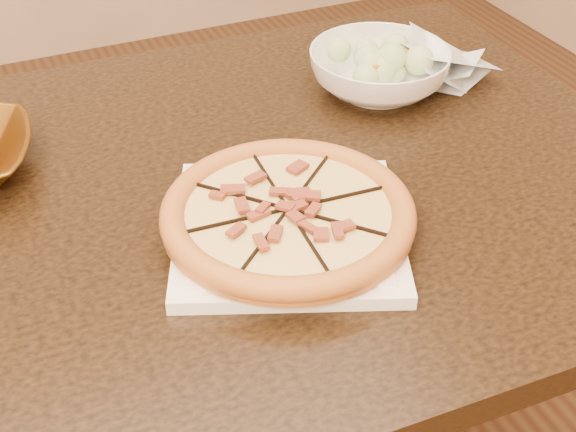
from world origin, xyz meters
name	(u,v)px	position (x,y,z in m)	size (l,w,h in m)	color
dining_table	(170,260)	(0.02, -0.11, 0.65)	(1.41, 0.93, 0.75)	#321F0F
plate	(288,229)	(0.14, -0.25, 0.76)	(0.36, 0.36, 0.02)	white
pizza	(288,213)	(0.14, -0.25, 0.78)	(0.31, 0.31, 0.03)	#AD4B20
salad_bowl	(379,71)	(0.42, 0.03, 0.78)	(0.22, 0.22, 0.07)	white
salad	(381,40)	(0.42, 0.03, 0.84)	(0.12, 0.10, 0.04)	#B8D091
cling_film	(442,64)	(0.54, 0.03, 0.78)	(0.18, 0.14, 0.05)	silver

